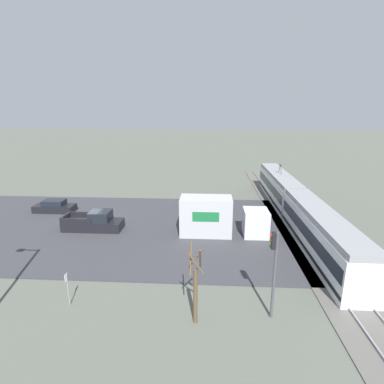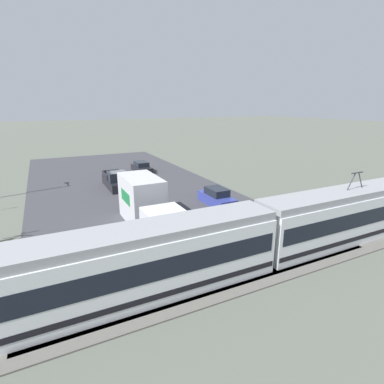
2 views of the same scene
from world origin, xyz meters
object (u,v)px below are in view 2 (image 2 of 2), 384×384
(light_rail_tram, at_px, (262,235))
(box_truck, at_px, (146,205))
(pickup_truck, at_px, (116,181))
(sedan_car_0, at_px, (217,198))
(sedan_car_1, at_px, (142,168))

(light_rail_tram, relative_size, box_truck, 3.69)
(box_truck, relative_size, pickup_truck, 1.43)
(light_rail_tram, distance_m, box_truck, 9.30)
(light_rail_tram, bearing_deg, sedan_car_0, -106.87)
(sedan_car_0, distance_m, sedan_car_1, 16.88)
(box_truck, xyz_separation_m, pickup_truck, (-0.44, -12.13, -0.94))
(box_truck, distance_m, pickup_truck, 12.17)
(light_rail_tram, bearing_deg, pickup_truck, -79.31)
(sedan_car_0, bearing_deg, sedan_car_1, 96.71)
(light_rail_tram, xyz_separation_m, pickup_truck, (3.85, -20.38, -0.99))
(box_truck, xyz_separation_m, sedan_car_1, (-5.41, -18.74, -1.09))
(light_rail_tram, bearing_deg, box_truck, -62.53)
(light_rail_tram, height_order, pickup_truck, light_rail_tram)
(light_rail_tram, distance_m, sedan_car_1, 27.03)
(box_truck, bearing_deg, light_rail_tram, 117.47)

